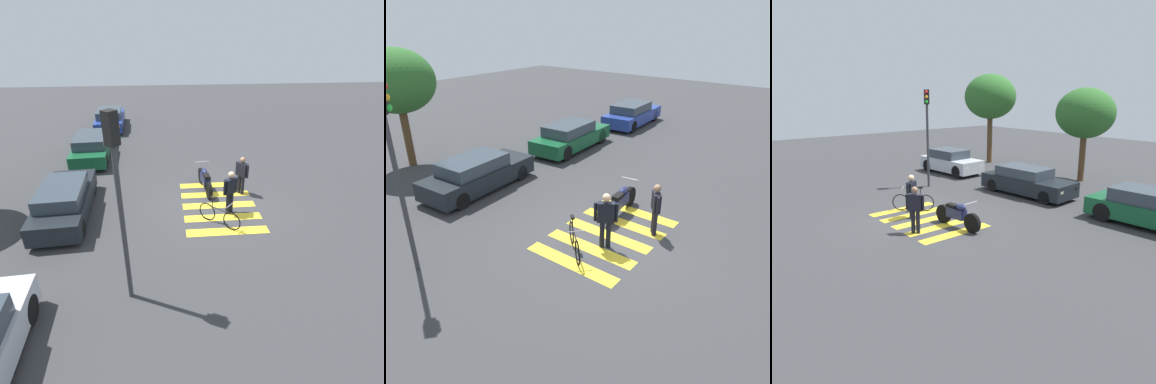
{
  "view_description": "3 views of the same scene",
  "coord_description": "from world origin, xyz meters",
  "views": [
    {
      "loc": [
        -10.45,
        2.03,
        6.17
      ],
      "look_at": [
        -0.13,
        1.08,
        0.71
      ],
      "focal_mm": 28.97,
      "sensor_mm": 36.0,
      "label": 1
    },
    {
      "loc": [
        -8.27,
        -5.16,
        6.06
      ],
      "look_at": [
        -0.14,
        1.02,
        1.2
      ],
      "focal_mm": 35.0,
      "sensor_mm": 36.0,
      "label": 2
    },
    {
      "loc": [
        11.57,
        -7.61,
        4.71
      ],
      "look_at": [
        0.68,
        1.25,
        1.03
      ],
      "focal_mm": 35.9,
      "sensor_mm": 36.0,
      "label": 3
    }
  ],
  "objects": [
    {
      "name": "car_green_compact",
      "position": [
        5.69,
        5.88,
        0.65
      ],
      "size": [
        4.68,
        2.03,
        1.32
      ],
      "color": "black",
      "rests_on": "ground_plane"
    },
    {
      "name": "traffic_light_pole",
      "position": [
        -4.42,
        3.05,
        3.19
      ],
      "size": [
        0.35,
        0.34,
        4.81
      ],
      "color": "#38383D",
      "rests_on": "ground_plane"
    },
    {
      "name": "car_black_suv",
      "position": [
        -0.18,
        5.75,
        0.63
      ],
      "size": [
        4.57,
        1.95,
        1.3
      ],
      "color": "black",
      "rests_on": "ground_plane"
    },
    {
      "name": "officer_by_motorcycle",
      "position": [
        -0.59,
        -0.29,
        0.97
      ],
      "size": [
        0.43,
        0.59,
        1.69
      ],
      "color": "black",
      "rests_on": "ground_plane"
    },
    {
      "name": "ground_plane",
      "position": [
        0.0,
        0.0,
        0.0
      ],
      "size": [
        60.0,
        60.0,
        0.0
      ],
      "primitive_type": "plane",
      "color": "#38383A"
    },
    {
      "name": "car_blue_hatchback",
      "position": [
        11.47,
        5.75,
        0.64
      ],
      "size": [
        4.63,
        2.06,
        1.32
      ],
      "color": "black",
      "rests_on": "ground_plane"
    },
    {
      "name": "officer_on_foot",
      "position": [
        0.91,
        -1.07,
        0.93
      ],
      "size": [
        0.55,
        0.44,
        1.64
      ],
      "color": "black",
      "rests_on": "ground_plane"
    },
    {
      "name": "leaning_bicycle",
      "position": [
        -1.34,
        0.24,
        0.38
      ],
      "size": [
        1.21,
        1.28,
        1.0
      ],
      "color": "black",
      "rests_on": "ground_plane"
    },
    {
      "name": "street_tree_mid",
      "position": [
        -0.27,
        10.2,
        3.6
      ],
      "size": [
        3.07,
        3.07,
        4.93
      ],
      "color": "brown",
      "rests_on": "ground_plane"
    },
    {
      "name": "police_motorcycle",
      "position": [
        1.36,
        0.38,
        0.47
      ],
      "size": [
        2.17,
        0.62,
        1.06
      ],
      "color": "black",
      "rests_on": "ground_plane"
    },
    {
      "name": "crosswalk_stripes",
      "position": [
        0.0,
        0.0,
        0.0
      ],
      "size": [
        4.05,
        2.86,
        0.01
      ],
      "color": "yellow",
      "rests_on": "ground_plane"
    }
  ]
}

